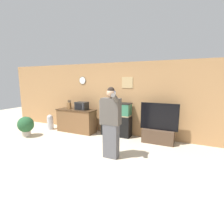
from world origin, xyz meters
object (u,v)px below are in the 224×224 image
Objects in this scene: microwave at (82,106)px; trash_bin at (50,122)px; person_standing at (111,122)px; counter_island at (77,120)px; tv_on_stand at (158,132)px; knife_block at (69,105)px; potted_plant at (26,125)px; aquarium_on_stand at (116,119)px.

trash_bin is (-1.41, -0.23, -0.72)m from microwave.
person_standing is 3.67m from trash_bin.
microwave is 0.73× the size of trash_bin.
counter_island is 1.20× the size of tv_on_stand.
potted_plant is at bearing -124.14° from knife_block.
microwave reaches higher than counter_island.
counter_island is 1.28× the size of aquarium_on_stand.
knife_block is 1.69m from potted_plant.
person_standing is 2.54× the size of potted_plant.
counter_island is 2.72m from person_standing.
microwave is 0.35× the size of tv_on_stand.
knife_block reaches higher than counter_island.
person_standing is at bearing -4.07° from potted_plant.
tv_on_stand is (3.48, 0.04, -0.63)m from knife_block.
aquarium_on_stand is 1.97× the size of trash_bin.
microwave is 1.33× the size of knife_block.
aquarium_on_stand reaches higher than potted_plant.
potted_plant is at bearing -95.00° from trash_bin.
microwave reaches higher than trash_bin.
trash_bin is at bearing 158.84° from person_standing.
aquarium_on_stand is at bearing 7.88° from microwave.
microwave is (0.24, 0.03, 0.59)m from counter_island.
counter_island is 4.55× the size of knife_block.
knife_block is 1.08m from trash_bin.
person_standing is at bearing -119.38° from tv_on_stand.
aquarium_on_stand is 0.66× the size of person_standing.
trash_bin is (-0.80, -0.25, -0.69)m from knife_block.
knife_block is (-0.37, 0.05, 0.56)m from counter_island.
person_standing is (2.58, -1.56, -0.06)m from knife_block.
aquarium_on_stand is at bearing 4.92° from knife_block.
tv_on_stand is 4.57m from potted_plant.
counter_island is at bearing 145.69° from person_standing.
microwave is at bearing 40.72° from potted_plant.
counter_island is 0.68m from knife_block.
potted_plant is (-3.47, 0.25, -0.54)m from person_standing.
person_standing is at bearing -70.48° from aquarium_on_stand.
microwave is 1.60m from trash_bin.
knife_block is at bearing -175.08° from aquarium_on_stand.
counter_island is at bearing -171.70° from microwave.
trash_bin is at bearing -170.35° from counter_island.
counter_island is 2.51× the size of trash_bin.
aquarium_on_stand is 0.94× the size of tv_on_stand.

